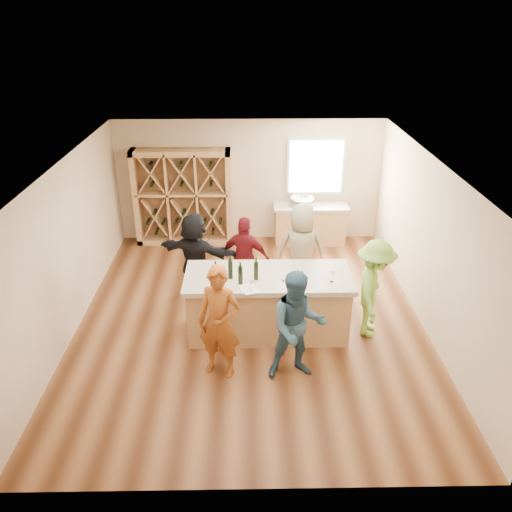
{
  "coord_description": "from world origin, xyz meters",
  "views": [
    {
      "loc": [
        -0.03,
        -7.43,
        5.0
      ],
      "look_at": [
        0.1,
        0.2,
        1.15
      ],
      "focal_mm": 35.0,
      "sensor_mm": 36.0,
      "label": 1
    }
  ],
  "objects_px": {
    "person_near_left": "(219,322)",
    "person_far_mid": "(245,258)",
    "wine_bottle_d": "(240,275)",
    "person_far_right": "(301,251)",
    "sink": "(302,201)",
    "wine_bottle_a": "(216,274)",
    "person_far_left": "(195,255)",
    "tasting_counter_base": "(268,306)",
    "wine_bottle_c": "(230,269)",
    "wine_bottle_e": "(256,271)",
    "wine_rack": "(183,197)",
    "person_near_right": "(298,326)",
    "person_server": "(374,289)"
  },
  "relations": [
    {
      "from": "sink",
      "to": "tasting_counter_base",
      "type": "distance_m",
      "value": 3.71
    },
    {
      "from": "person_far_left",
      "to": "sink",
      "type": "bearing_deg",
      "value": -114.53
    },
    {
      "from": "sink",
      "to": "person_server",
      "type": "height_order",
      "value": "person_server"
    },
    {
      "from": "tasting_counter_base",
      "to": "person_server",
      "type": "xyz_separation_m",
      "value": [
        1.72,
        -0.08,
        0.35
      ]
    },
    {
      "from": "person_near_left",
      "to": "person_far_mid",
      "type": "xyz_separation_m",
      "value": [
        0.37,
        2.22,
        -0.09
      ]
    },
    {
      "from": "wine_bottle_c",
      "to": "wine_bottle_e",
      "type": "relative_size",
      "value": 1.02
    },
    {
      "from": "wine_bottle_e",
      "to": "person_far_left",
      "type": "xyz_separation_m",
      "value": [
        -1.11,
        1.37,
        -0.4
      ]
    },
    {
      "from": "wine_bottle_a",
      "to": "person_far_right",
      "type": "height_order",
      "value": "person_far_right"
    },
    {
      "from": "sink",
      "to": "person_far_left",
      "type": "xyz_separation_m",
      "value": [
        -2.22,
        -2.31,
        -0.18
      ]
    },
    {
      "from": "wine_bottle_d",
      "to": "person_server",
      "type": "height_order",
      "value": "person_server"
    },
    {
      "from": "sink",
      "to": "person_near_left",
      "type": "bearing_deg",
      "value": -109.75
    },
    {
      "from": "wine_rack",
      "to": "wine_bottle_c",
      "type": "relative_size",
      "value": 7.15
    },
    {
      "from": "tasting_counter_base",
      "to": "wine_bottle_c",
      "type": "distance_m",
      "value": 0.96
    },
    {
      "from": "wine_bottle_a",
      "to": "wine_bottle_e",
      "type": "bearing_deg",
      "value": 6.27
    },
    {
      "from": "wine_bottle_a",
      "to": "person_far_left",
      "type": "distance_m",
      "value": 1.56
    },
    {
      "from": "wine_bottle_c",
      "to": "person_far_left",
      "type": "height_order",
      "value": "person_far_left"
    },
    {
      "from": "wine_bottle_d",
      "to": "wine_bottle_e",
      "type": "relative_size",
      "value": 0.99
    },
    {
      "from": "sink",
      "to": "wine_bottle_a",
      "type": "xyz_separation_m",
      "value": [
        -1.75,
        -3.75,
        0.21
      ]
    },
    {
      "from": "tasting_counter_base",
      "to": "person_far_mid",
      "type": "bearing_deg",
      "value": 107.98
    },
    {
      "from": "person_far_left",
      "to": "person_far_right",
      "type": "bearing_deg",
      "value": -162.05
    },
    {
      "from": "wine_bottle_d",
      "to": "person_far_right",
      "type": "xyz_separation_m",
      "value": [
        1.11,
        1.45,
        -0.31
      ]
    },
    {
      "from": "wine_rack",
      "to": "person_near_right",
      "type": "relative_size",
      "value": 1.27
    },
    {
      "from": "wine_bottle_a",
      "to": "person_near_left",
      "type": "height_order",
      "value": "person_near_left"
    },
    {
      "from": "person_near_right",
      "to": "person_far_left",
      "type": "xyz_separation_m",
      "value": [
        -1.7,
        2.38,
        -0.04
      ]
    },
    {
      "from": "sink",
      "to": "person_far_left",
      "type": "relative_size",
      "value": 0.33
    },
    {
      "from": "wine_bottle_c",
      "to": "wine_bottle_e",
      "type": "xyz_separation_m",
      "value": [
        0.41,
        -0.05,
        -0.0
      ]
    },
    {
      "from": "tasting_counter_base",
      "to": "person_near_right",
      "type": "xyz_separation_m",
      "value": [
        0.38,
        -1.14,
        0.37
      ]
    },
    {
      "from": "wine_bottle_c",
      "to": "wine_bottle_d",
      "type": "relative_size",
      "value": 1.03
    },
    {
      "from": "tasting_counter_base",
      "to": "person_far_right",
      "type": "distance_m",
      "value": 1.43
    },
    {
      "from": "wine_rack",
      "to": "tasting_counter_base",
      "type": "relative_size",
      "value": 0.85
    },
    {
      "from": "wine_bottle_e",
      "to": "sink",
      "type": "bearing_deg",
      "value": 73.22
    },
    {
      "from": "wine_rack",
      "to": "tasting_counter_base",
      "type": "xyz_separation_m",
      "value": [
        1.79,
        -3.63,
        -0.6
      ]
    },
    {
      "from": "wine_bottle_a",
      "to": "sink",
      "type": "bearing_deg",
      "value": 65.04
    },
    {
      "from": "wine_bottle_e",
      "to": "person_near_right",
      "type": "bearing_deg",
      "value": -60.23
    },
    {
      "from": "person_near_left",
      "to": "person_far_right",
      "type": "distance_m",
      "value": 2.66
    },
    {
      "from": "tasting_counter_base",
      "to": "person_server",
      "type": "distance_m",
      "value": 1.76
    },
    {
      "from": "wine_bottle_a",
      "to": "wine_bottle_e",
      "type": "height_order",
      "value": "wine_bottle_e"
    },
    {
      "from": "wine_bottle_a",
      "to": "person_near_right",
      "type": "bearing_deg",
      "value": -37.87
    },
    {
      "from": "person_near_left",
      "to": "person_far_mid",
      "type": "distance_m",
      "value": 2.26
    },
    {
      "from": "person_far_mid",
      "to": "wine_bottle_e",
      "type": "bearing_deg",
      "value": 114.83
    },
    {
      "from": "wine_rack",
      "to": "wine_bottle_a",
      "type": "distance_m",
      "value": 3.94
    },
    {
      "from": "wine_bottle_d",
      "to": "sink",
      "type": "bearing_deg",
      "value": 70.4
    },
    {
      "from": "person_near_right",
      "to": "person_far_mid",
      "type": "bearing_deg",
      "value": 101.84
    },
    {
      "from": "wine_rack",
      "to": "sink",
      "type": "distance_m",
      "value": 2.7
    },
    {
      "from": "wine_bottle_c",
      "to": "person_far_mid",
      "type": "relative_size",
      "value": 0.19
    },
    {
      "from": "wine_bottle_a",
      "to": "person_far_left",
      "type": "relative_size",
      "value": 0.17
    },
    {
      "from": "tasting_counter_base",
      "to": "person_far_right",
      "type": "height_order",
      "value": "person_far_right"
    },
    {
      "from": "sink",
      "to": "wine_bottle_a",
      "type": "height_order",
      "value": "wine_bottle_a"
    },
    {
      "from": "person_far_mid",
      "to": "person_far_left",
      "type": "relative_size",
      "value": 0.97
    },
    {
      "from": "sink",
      "to": "wine_bottle_e",
      "type": "bearing_deg",
      "value": -106.78
    }
  ]
}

